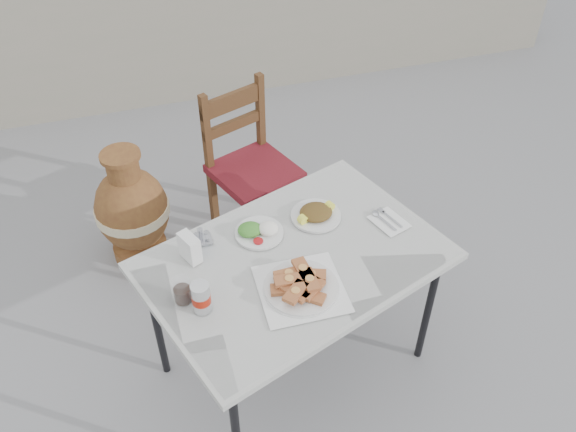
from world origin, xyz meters
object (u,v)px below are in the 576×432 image
object	(u,v)px
pide_plate	(301,284)
soda_can	(201,297)
chair	(250,166)
terracotta_urn	(132,210)
cola_glass	(182,292)
condiment_caddy	(201,238)
salad_chopped_plate	(316,214)
salad_rice_plate	(259,231)
napkin_holder	(190,248)
cafe_table	(295,266)

from	to	relation	value
pide_plate	soda_can	distance (m)	0.37
chair	terracotta_urn	xyz separation A→B (m)	(-0.63, 0.01, -0.14)
cola_glass	pide_plate	bearing A→B (deg)	-10.22
chair	condiment_caddy	bearing A→B (deg)	-138.33
chair	salad_chopped_plate	bearing A→B (deg)	-102.42
salad_rice_plate	condiment_caddy	world-z (taller)	condiment_caddy
napkin_holder	chair	bearing A→B (deg)	37.56
salad_chopped_plate	cafe_table	bearing A→B (deg)	-127.73
condiment_caddy	salad_rice_plate	bearing A→B (deg)	-6.28
salad_rice_plate	salad_chopped_plate	size ratio (longest dim) A/B	0.94
soda_can	cola_glass	world-z (taller)	soda_can
cola_glass	terracotta_urn	world-z (taller)	cola_glass
cafe_table	salad_chopped_plate	size ratio (longest dim) A/B	6.26
chair	salad_rice_plate	bearing A→B (deg)	-122.05
cafe_table	chair	size ratio (longest dim) A/B	1.50
pide_plate	napkin_holder	bearing A→B (deg)	142.23
cafe_table	pide_plate	bearing A→B (deg)	-99.40
napkin_holder	condiment_caddy	world-z (taller)	napkin_holder
condiment_caddy	terracotta_urn	bearing A→B (deg)	109.42
soda_can	salad_chopped_plate	bearing A→B (deg)	32.39
salad_rice_plate	salad_chopped_plate	distance (m)	0.26
salad_chopped_plate	soda_can	distance (m)	0.65
cafe_table	napkin_holder	size ratio (longest dim) A/B	11.61
cafe_table	terracotta_urn	distance (m)	1.14
salad_chopped_plate	napkin_holder	bearing A→B (deg)	-171.00
salad_chopped_plate	cola_glass	bearing A→B (deg)	-154.68
cola_glass	condiment_caddy	bearing A→B (deg)	66.55
salad_rice_plate	cola_glass	distance (m)	0.43
soda_can	terracotta_urn	distance (m)	1.17
cola_glass	salad_chopped_plate	bearing A→B (deg)	25.32
soda_can	terracotta_urn	size ratio (longest dim) A/B	0.18
salad_chopped_plate	soda_can	size ratio (longest dim) A/B	1.73
napkin_holder	condiment_caddy	xyz separation A→B (m)	(0.06, 0.08, -0.04)
cafe_table	terracotta_urn	size ratio (longest dim) A/B	1.98
pide_plate	cola_glass	world-z (taller)	cola_glass
salad_chopped_plate	condiment_caddy	bearing A→B (deg)	-179.34
salad_rice_plate	cola_glass	world-z (taller)	cola_glass
pide_plate	terracotta_urn	xyz separation A→B (m)	(-0.56, 1.09, -0.41)
salad_chopped_plate	napkin_holder	xyz separation A→B (m)	(-0.54, -0.09, 0.04)
salad_rice_plate	chair	size ratio (longest dim) A/B	0.23
cola_glass	soda_can	bearing A→B (deg)	-46.11
soda_can	napkin_holder	distance (m)	0.26
pide_plate	condiment_caddy	distance (m)	0.47
cafe_table	cola_glass	size ratio (longest dim) A/B	13.28
pide_plate	salad_chopped_plate	world-z (taller)	pide_plate
pide_plate	salad_rice_plate	bearing A→B (deg)	102.31
cola_glass	condiment_caddy	xyz separation A→B (m)	(0.12, 0.28, -0.02)
cafe_table	pide_plate	xyz separation A→B (m)	(-0.03, -0.16, 0.08)
cafe_table	condiment_caddy	bearing A→B (deg)	149.12
pide_plate	napkin_holder	xyz separation A→B (m)	(-0.36, 0.28, 0.03)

